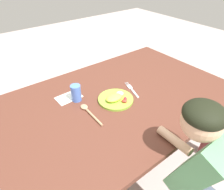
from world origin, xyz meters
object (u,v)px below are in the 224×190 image
fork (132,90)px  drinking_cup (76,93)px  plate (116,99)px  person (196,182)px  spoon (89,111)px

fork → drinking_cup: (-0.34, 0.13, 0.05)m
plate → person: 0.61m
fork → person: size_ratio=0.20×
person → drinking_cup: bearing=104.7°
plate → person: person is taller
plate → person: size_ratio=0.23×
drinking_cup → person: size_ratio=0.11×
spoon → drinking_cup: 0.15m
fork → person: bearing=-176.2°
spoon → person: (0.20, -0.60, -0.13)m
drinking_cup → fork: bearing=-20.0°
fork → plate: bearing=117.3°
plate → drinking_cup: bearing=140.6°
spoon → fork: bearing=-85.3°
plate → person: bearing=-89.1°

